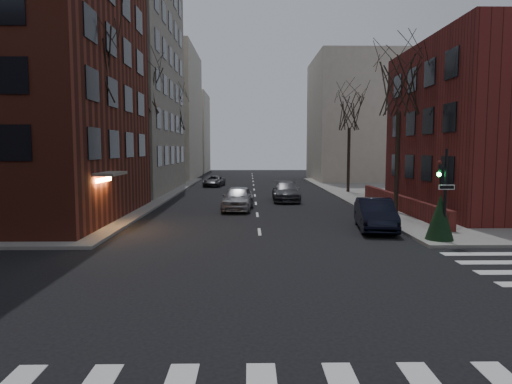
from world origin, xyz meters
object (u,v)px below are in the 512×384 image
at_px(car_lane_silver, 238,198).
at_px(car_lane_gray, 286,192).
at_px(streetlamp_near, 141,148).
at_px(sandwich_board, 378,208).
at_px(traffic_signal, 444,201).
at_px(tree_left_c, 173,113).
at_px(tree_right_a, 399,86).
at_px(parked_sedan, 375,214).
at_px(tree_left_a, 91,66).
at_px(streetlamp_far, 182,148).
at_px(evergreen_shrub, 440,217).
at_px(car_lane_far, 214,181).
at_px(tree_left_b, 144,88).
at_px(tree_right_b, 350,112).

distance_m(car_lane_silver, car_lane_gray, 6.51).
relative_size(streetlamp_near, sandwich_board, 7.19).
height_order(traffic_signal, sandwich_board, traffic_signal).
xyz_separation_m(tree_left_c, car_lane_gray, (11.23, -14.41, -7.27)).
distance_m(tree_right_a, parked_sedan, 9.55).
height_order(traffic_signal, tree_left_a, tree_left_a).
height_order(streetlamp_near, streetlamp_far, same).
distance_m(streetlamp_near, parked_sedan, 17.40).
height_order(streetlamp_near, evergreen_shrub, streetlamp_near).
distance_m(car_lane_gray, sandwich_board, 10.01).
height_order(tree_right_a, sandwich_board, tree_right_a).
bearing_deg(streetlamp_far, evergreen_shrub, -63.84).
bearing_deg(parked_sedan, car_lane_far, 117.99).
xyz_separation_m(parked_sedan, sandwich_board, (1.40, 4.42, -0.22)).
bearing_deg(tree_left_b, streetlamp_far, 87.85).
bearing_deg(tree_left_b, parked_sedan, -42.60).
bearing_deg(car_lane_far, tree_left_a, -92.28).
relative_size(car_lane_silver, sandwich_board, 5.49).
height_order(car_lane_far, evergreen_shrub, evergreen_shrub).
bearing_deg(traffic_signal, sandwich_board, 94.37).
bearing_deg(streetlamp_near, car_lane_gray, 18.67).
height_order(parked_sedan, car_lane_silver, car_lane_silver).
bearing_deg(evergreen_shrub, car_lane_far, 111.75).
distance_m(tree_right_b, sandwich_board, 16.74).
distance_m(tree_left_a, tree_right_a, 18.05).
bearing_deg(tree_right_b, tree_left_b, -161.18).
bearing_deg(parked_sedan, tree_right_b, 89.13).
bearing_deg(streetlamp_near, tree_left_a, -94.29).
xyz_separation_m(tree_right_a, car_lane_silver, (-10.08, 2.24, -7.21)).
xyz_separation_m(traffic_signal, parked_sedan, (-2.00, 3.45, -1.10)).
distance_m(tree_left_b, car_lane_gray, 13.88).
bearing_deg(car_lane_silver, car_lane_gray, 59.89).
bearing_deg(streetlamp_far, tree_left_a, -91.23).
xyz_separation_m(tree_left_a, tree_left_b, (0.00, 12.00, 0.44)).
bearing_deg(tree_left_b, streetlamp_near, -81.47).
bearing_deg(tree_right_a, sandwich_board, -142.25).
distance_m(traffic_signal, streetlamp_near, 20.86).
bearing_deg(tree_left_b, tree_left_c, 90.00).
xyz_separation_m(tree_right_a, evergreen_shrub, (-0.90, -8.79, -6.87)).
relative_size(tree_left_a, car_lane_far, 2.42).
bearing_deg(tree_right_b, tree_right_a, -90.00).
relative_size(parked_sedan, car_lane_gray, 0.93).
distance_m(tree_left_c, parked_sedan, 32.07).
bearing_deg(traffic_signal, tree_left_a, 163.35).
relative_size(tree_right_a, car_lane_far, 2.30).
bearing_deg(tree_left_c, tree_right_b, -24.44).
xyz_separation_m(tree_right_b, parked_sedan, (-2.86, -19.55, -6.78)).
relative_size(tree_left_b, car_lane_silver, 2.25).
bearing_deg(evergreen_shrub, car_lane_gray, 108.49).
relative_size(tree_left_a, car_lane_gray, 1.96).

